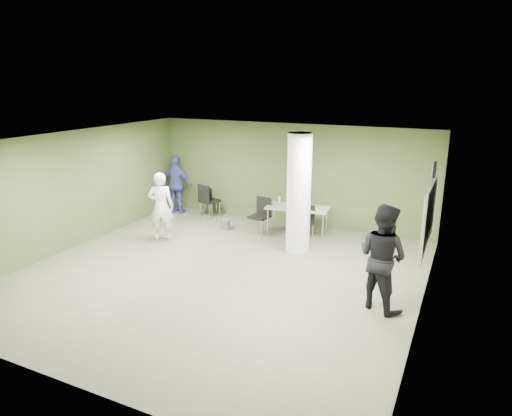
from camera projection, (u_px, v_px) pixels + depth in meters
The scene contains 17 objects.
floor at pixel (219, 274), 9.61m from camera, with size 8.00×8.00×0.00m, color #515341.
ceiling at pixel (216, 141), 8.84m from camera, with size 8.00×8.00×0.00m, color white.
wall_back at pixel (290, 174), 12.70m from camera, with size 8.00×0.02×2.80m, color #415025.
wall_left at pixel (72, 190), 10.87m from camera, with size 0.02×8.00×2.80m, color #415025.
wall_right_cream at pixel (427, 239), 7.57m from camera, with size 0.02×8.00×2.80m, color beige.
column at pixel (299, 194), 10.55m from camera, with size 0.56×0.56×2.80m, color silver.
whiteboard at pixel (430, 214), 8.62m from camera, with size 0.05×2.30×1.30m.
wall_clock at pixel (434, 170), 8.38m from camera, with size 0.06×0.32×0.32m.
folding_table at pixel (297, 209), 11.83m from camera, with size 1.68×0.89×1.01m.
wastebasket at pixel (226, 224), 12.40m from camera, with size 0.24×0.24×0.28m, color #4C4C4C.
chair_back_left at pixel (207, 199), 13.58m from camera, with size 0.50×0.50×0.88m.
chair_back_right at pixel (207, 198), 13.38m from camera, with size 0.62×0.62×1.00m.
chair_table_left at pixel (261, 213), 12.02m from camera, with size 0.54×0.54×0.95m.
chair_table_right at pixel (305, 220), 11.51m from camera, with size 0.47×0.47×0.90m.
woman_white at pixel (161, 206), 11.45m from camera, with size 0.63×0.42×1.74m, color silver.
man_black at pixel (382, 257), 7.96m from camera, with size 0.93×0.73×1.92m, color black.
man_blue at pixel (177, 185), 13.72m from camera, with size 1.04×0.43×1.78m, color #383A8D.
Camera 1 is at (4.50, -7.67, 3.97)m, focal length 32.00 mm.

